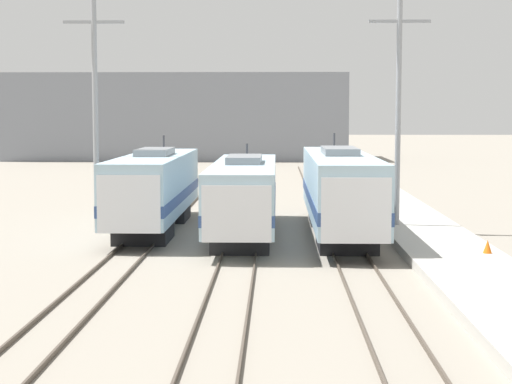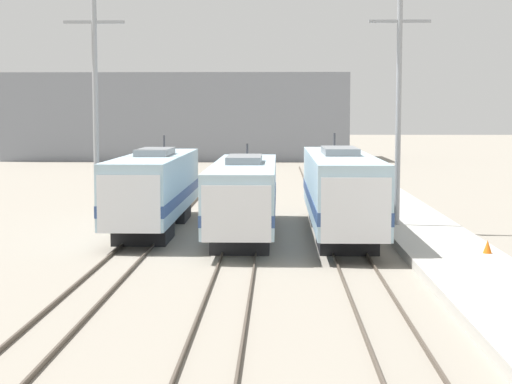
% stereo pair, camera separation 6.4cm
% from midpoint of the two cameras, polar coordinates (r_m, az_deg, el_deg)
% --- Properties ---
extents(ground_plane, '(400.00, 400.00, 0.00)m').
position_cam_midpoint_polar(ground_plane, '(35.67, -1.25, -4.56)').
color(ground_plane, gray).
extents(rail_pair_far_left, '(1.51, 120.00, 0.15)m').
position_cam_midpoint_polar(rail_pair_far_left, '(36.18, -8.79, -4.36)').
color(rail_pair_far_left, '#4C4238').
rests_on(rail_pair_far_left, ground_plane).
extents(rail_pair_center, '(1.51, 120.00, 0.15)m').
position_cam_midpoint_polar(rail_pair_center, '(35.66, -1.25, -4.44)').
color(rail_pair_center, '#4C4238').
rests_on(rail_pair_center, ground_plane).
extents(rail_pair_far_right, '(1.51, 120.00, 0.15)m').
position_cam_midpoint_polar(rail_pair_far_right, '(35.76, 6.38, -4.45)').
color(rail_pair_far_right, '#4C4238').
rests_on(rail_pair_far_right, ground_plane).
extents(locomotive_far_left, '(3.01, 16.15, 4.85)m').
position_cam_midpoint_polar(locomotive_far_left, '(44.35, -6.88, 0.20)').
color(locomotive_far_left, '#232326').
rests_on(locomotive_far_left, ground_plane).
extents(locomotive_center, '(3.08, 16.80, 4.46)m').
position_cam_midpoint_polar(locomotive_center, '(41.81, -0.85, -0.24)').
color(locomotive_center, '#232326').
rests_on(locomotive_center, ground_plane).
extents(locomotive_far_right, '(3.06, 18.42, 5.01)m').
position_cam_midpoint_polar(locomotive_far_right, '(42.61, 5.57, 0.09)').
color(locomotive_far_right, '#232326').
rests_on(locomotive_far_right, ground_plane).
extents(catenary_tower_left, '(3.09, 0.27, 12.11)m').
position_cam_midpoint_polar(catenary_tower_left, '(44.41, -10.71, 5.62)').
color(catenary_tower_left, gray).
rests_on(catenary_tower_left, ground_plane).
extents(catenary_tower_right, '(3.09, 0.27, 12.11)m').
position_cam_midpoint_polar(catenary_tower_right, '(43.86, 9.43, 5.64)').
color(catenary_tower_right, gray).
rests_on(catenary_tower_right, ground_plane).
extents(platform, '(4.00, 120.00, 0.41)m').
position_cam_midpoint_polar(platform, '(36.34, 12.99, -4.18)').
color(platform, '#B7B5AD').
rests_on(platform, ground_plane).
extents(traffic_cone, '(0.36, 0.36, 0.55)m').
position_cam_midpoint_polar(traffic_cone, '(36.06, 15.13, -3.53)').
color(traffic_cone, orange).
rests_on(traffic_cone, platform).
extents(depot_building, '(43.47, 15.59, 11.05)m').
position_cam_midpoint_polar(depot_building, '(113.90, -5.14, 5.01)').
color(depot_building, gray).
rests_on(depot_building, ground_plane).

